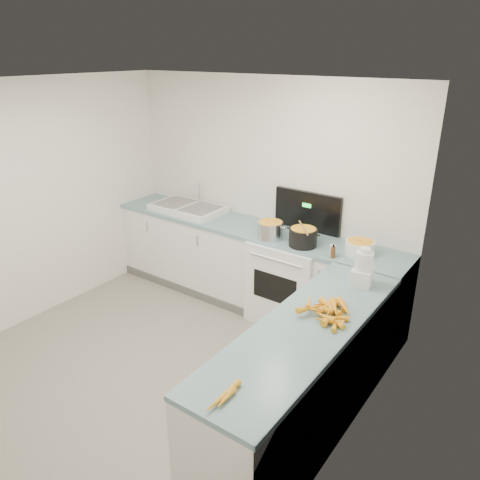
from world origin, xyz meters
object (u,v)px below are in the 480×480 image
Objects in this scene: extract_bottle at (333,252)px; food_processor at (363,269)px; sink at (188,208)px; mixing_bowl at (360,248)px; black_pot at (303,238)px; spice_jar at (333,251)px; steel_pot at (270,231)px; stove at (291,278)px.

food_processor is at bearing -39.39° from extract_bottle.
mixing_bowl is at bearing -0.10° from sink.
black_pot is 2.84× the size of spice_jar.
food_processor is (1.15, -0.41, 0.06)m from steel_pot.
stove is 13.93× the size of spice_jar.
spice_jar is at bearing -133.17° from mixing_bowl.
mixing_bowl is (2.16, -0.00, 0.03)m from sink.
mixing_bowl is at bearing 114.24° from food_processor.
stove is 5.03× the size of steel_pot.
sink is 2.49m from food_processor.
extract_bottle is (0.37, -0.09, -0.03)m from black_pot.
black_pot is at bearing 170.34° from spice_jar.
stove is 4.91× the size of black_pot.
stove is 4.20× the size of food_processor.
sink is 1.63m from black_pot.
extract_bottle reaches higher than spice_jar.
black_pot is at bearing 166.32° from extract_bottle.
black_pot is (1.63, -0.14, 0.04)m from sink.
stove is 4.90× the size of mixing_bowl.
mixing_bowl is 0.63m from food_processor.
mixing_bowl is (0.71, 0.01, 0.53)m from stove.
mixing_bowl is at bearing 14.34° from black_pot.
sink is 2.16m from mixing_bowl.
steel_pot is 0.71m from spice_jar.
steel_pot is 0.36m from black_pot.
food_processor is at bearing -65.76° from mixing_bowl.
steel_pot is 1.23m from food_processor.
spice_jar is at bearing -5.75° from sink.
steel_pot reaches higher than extract_bottle.
black_pot is 0.35m from spice_jar.
food_processor is (0.26, -0.57, 0.07)m from mixing_bowl.
sink reaches higher than spice_jar.
black_pot is (0.18, -0.12, 0.54)m from stove.
sink is 1.99m from spice_jar.
black_pot is 2.59× the size of extract_bottle.
mixing_bowl reaches higher than spice_jar.
food_processor reaches higher than extract_bottle.
food_processor reaches higher than mixing_bowl.
stove is at bearing 158.62° from extract_bottle.
food_processor is at bearing -19.73° from steel_pot.
steel_pot is at bearing -176.34° from black_pot.
extract_bottle is at bearing -5.16° from steel_pot.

